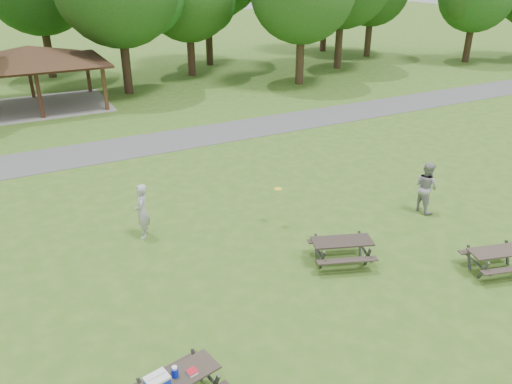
# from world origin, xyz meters

# --- Properties ---
(ground) EXTENTS (160.00, 160.00, 0.00)m
(ground) POSITION_xyz_m (0.00, 0.00, 0.00)
(ground) COLOR #385E1B
(ground) RESTS_ON ground
(asphalt_path) EXTENTS (120.00, 3.20, 0.02)m
(asphalt_path) POSITION_xyz_m (0.00, 14.00, 0.01)
(asphalt_path) COLOR #4B4A4D
(asphalt_path) RESTS_ON ground
(pavilion) EXTENTS (8.60, 7.01, 3.76)m
(pavilion) POSITION_xyz_m (-4.00, 24.00, 3.06)
(pavilion) COLOR #372314
(pavilion) RESTS_ON ground
(picnic_table_near) EXTENTS (1.94, 1.68, 1.18)m
(picnic_table_near) POSITION_xyz_m (-4.07, -2.09, 0.67)
(picnic_table_near) COLOR #2F2822
(picnic_table_near) RESTS_ON ground
(picnic_table_middle) EXTENTS (2.19, 1.98, 0.78)m
(picnic_table_middle) POSITION_xyz_m (2.24, 0.78, 0.58)
(picnic_table_middle) COLOR black
(picnic_table_middle) RESTS_ON ground
(picnic_table_far) EXTENTS (1.97, 1.74, 0.73)m
(picnic_table_far) POSITION_xyz_m (5.98, -1.71, 0.53)
(picnic_table_far) COLOR #312A24
(picnic_table_far) RESTS_ON ground
(frisbee_in_flight) EXTENTS (0.35, 0.35, 0.02)m
(frisbee_in_flight) POSITION_xyz_m (1.74, 3.79, 1.34)
(frisbee_in_flight) COLOR yellow
(frisbee_in_flight) RESTS_ON ground
(frisbee_thrower) EXTENTS (0.65, 0.79, 1.87)m
(frisbee_thrower) POSITION_xyz_m (-2.63, 5.10, 0.93)
(frisbee_thrower) COLOR #A9A9AB
(frisbee_thrower) RESTS_ON ground
(frisbee_catcher) EXTENTS (0.73, 0.93, 1.90)m
(frisbee_catcher) POSITION_xyz_m (7.00, 2.21, 0.95)
(frisbee_catcher) COLOR #979799
(frisbee_catcher) RESTS_ON ground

